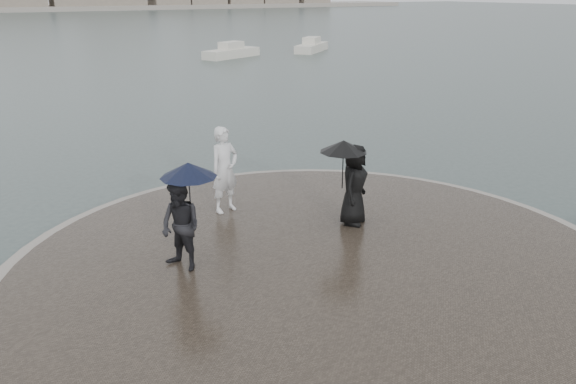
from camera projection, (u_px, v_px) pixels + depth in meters
ground at (454, 383)px, 8.13m from camera, size 400.00×400.00×0.00m
kerb_ring at (321, 274)px, 10.92m from camera, size 12.50×12.50×0.32m
quay_tip at (321, 273)px, 10.91m from camera, size 11.90×11.90×0.36m
statue at (225, 170)px, 13.16m from camera, size 0.85×0.67×2.06m
visitor_left at (183, 212)px, 10.39m from camera, size 1.26×1.15×2.04m
visitor_right at (352, 176)px, 12.40m from camera, size 1.31×1.13×1.95m
boats at (84, 58)px, 43.32m from camera, size 43.22×27.37×1.50m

